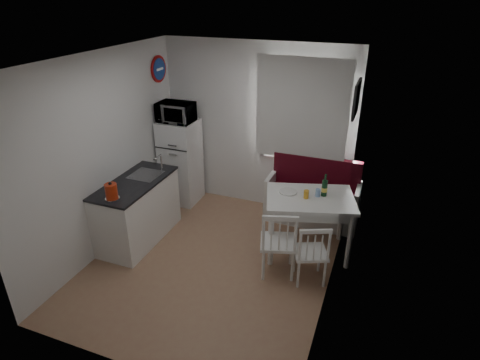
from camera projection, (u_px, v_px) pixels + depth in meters
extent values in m
cube|color=#A27256|center=(213.00, 262.00, 5.29)|extent=(3.00, 3.50, 0.02)
cube|color=white|center=(205.00, 59.00, 4.15)|extent=(3.00, 3.50, 0.02)
cube|color=white|center=(257.00, 128.00, 6.19)|extent=(3.00, 0.02, 2.60)
cube|color=white|center=(119.00, 257.00, 3.25)|extent=(3.00, 0.02, 2.60)
cube|color=white|center=(104.00, 155.00, 5.20)|extent=(0.02, 3.50, 2.60)
cube|color=white|center=(338.00, 194.00, 4.24)|extent=(0.02, 3.50, 2.60)
cube|color=white|center=(302.00, 113.00, 5.80)|extent=(1.22, 0.06, 1.47)
cube|color=white|center=(301.00, 111.00, 5.72)|extent=(1.35, 0.02, 1.50)
cube|color=white|center=(138.00, 212.00, 5.61)|extent=(0.60, 1.30, 0.86)
cube|color=black|center=(134.00, 183.00, 5.41)|extent=(0.62, 1.32, 0.03)
cube|color=#99999E|center=(146.00, 178.00, 5.63)|extent=(0.40, 0.40, 0.10)
cylinder|color=silver|center=(161.00, 163.00, 5.65)|extent=(0.02, 0.02, 0.26)
cylinder|color=navy|center=(159.00, 69.00, 6.04)|extent=(0.03, 0.40, 0.40)
cube|color=black|center=(356.00, 99.00, 4.84)|extent=(0.04, 0.52, 0.42)
cube|color=white|center=(311.00, 210.00, 6.13)|extent=(1.38, 0.53, 0.38)
cube|color=#4F0A17|center=(312.00, 195.00, 6.02)|extent=(1.32, 0.49, 0.13)
cube|color=#4F0A17|center=(317.00, 172.00, 6.06)|extent=(1.32, 0.11, 0.49)
cube|color=white|center=(310.00, 199.00, 5.15)|extent=(1.29, 1.07, 0.04)
cube|color=white|center=(310.00, 205.00, 5.19)|extent=(1.15, 0.93, 0.13)
cylinder|color=white|center=(308.00, 226.00, 5.34)|extent=(0.07, 0.07, 0.79)
cube|color=white|center=(278.00, 242.00, 4.92)|extent=(0.54, 0.52, 0.04)
cube|color=white|center=(275.00, 233.00, 4.65)|extent=(0.41, 0.16, 0.46)
cube|color=white|center=(310.00, 252.00, 4.81)|extent=(0.50, 0.49, 0.04)
cube|color=white|center=(309.00, 245.00, 4.57)|extent=(0.36, 0.18, 0.41)
cube|color=white|center=(181.00, 162.00, 6.54)|extent=(0.55, 0.55, 1.39)
imported|color=white|center=(176.00, 112.00, 6.13)|extent=(0.54, 0.37, 0.30)
cylinder|color=#BA2A0E|center=(111.00, 191.00, 4.89)|extent=(0.18, 0.18, 0.24)
cylinder|color=gold|center=(306.00, 194.00, 5.09)|extent=(0.07, 0.07, 0.11)
cylinder|color=#8BB2EC|center=(318.00, 193.00, 5.14)|extent=(0.06, 0.06, 0.10)
cylinder|color=white|center=(288.00, 192.00, 5.25)|extent=(0.24, 0.24, 0.02)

